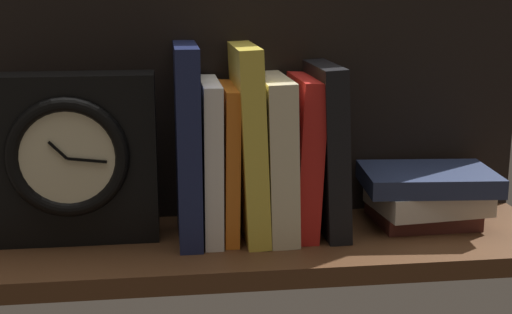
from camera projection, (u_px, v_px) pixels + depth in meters
ground_plane at (255, 246)px, 92.04cm from camera, size 79.16×22.48×2.50cm
back_panel at (245, 73)px, 97.27cm from camera, size 79.16×1.20×40.38cm
book_navy_bierce at (187, 142)px, 90.08cm from camera, size 2.99×15.19×24.85cm
book_white_catcher at (210, 159)px, 90.99cm from camera, size 2.46×14.08×20.27cm
book_orange_pandolfini at (229, 161)px, 91.36cm from camera, size 2.10×13.06×19.63cm
book_yellow_seinlanguage at (249, 141)px, 91.10cm from camera, size 3.99×15.28×24.77cm
book_cream_twain at (276, 156)px, 92.03cm from camera, size 4.17×15.11×20.67cm
book_red_requiem at (302, 155)px, 92.48cm from camera, size 3.81×13.19×20.62cm
book_black_skeptic at (327, 148)px, 92.70cm from camera, size 4.03×14.08×22.26cm
framed_clock at (71, 158)px, 88.43cm from camera, size 21.39×7.56×21.39cm
book_stack_side at (426, 194)px, 96.57cm from camera, size 18.51×13.75×7.63cm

